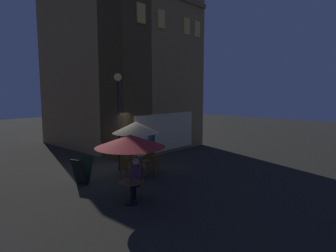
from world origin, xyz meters
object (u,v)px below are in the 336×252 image
at_px(cafe_chair_2, 125,166).
at_px(cafe_chair_3, 155,164).
at_px(patio_umbrella_0, 130,141).
at_px(cafe_chair_0, 137,179).
at_px(menu_sandwich_board, 82,171).
at_px(patron_standing_1, 151,145).
at_px(street_lamp_near_corner, 118,101).
at_px(patron_seated_0, 136,176).
at_px(patio_umbrella_1, 136,127).
at_px(cafe_table_1, 136,162).
at_px(cafe_table_0, 131,187).
at_px(cafe_chair_1, 149,158).

bearing_deg(cafe_chair_2, cafe_chair_3, -47.70).
bearing_deg(patio_umbrella_0, cafe_chair_0, 34.91).
distance_m(menu_sandwich_board, patron_standing_1, 3.96).
bearing_deg(menu_sandwich_board, cafe_chair_0, -95.10).
xyz_separation_m(street_lamp_near_corner, patron_standing_1, (1.78, -0.26, -2.18)).
bearing_deg(cafe_chair_2, menu_sandwich_board, 134.35).
bearing_deg(menu_sandwich_board, patron_seated_0, -98.27).
xyz_separation_m(cafe_chair_2, patron_seated_0, (-0.94, -1.66, 0.17)).
xyz_separation_m(menu_sandwich_board, patio_umbrella_0, (-0.05, -2.87, 1.49)).
distance_m(patio_umbrella_1, cafe_chair_3, 1.72).
relative_size(cafe_table_1, patron_standing_1, 0.41).
distance_m(patio_umbrella_0, cafe_chair_3, 3.18).
bearing_deg(cafe_chair_3, street_lamp_near_corner, -7.95).
bearing_deg(cafe_table_1, patron_standing_1, 25.57).
relative_size(patio_umbrella_1, cafe_chair_0, 2.38).
bearing_deg(cafe_table_1, cafe_chair_0, -131.72).
relative_size(cafe_chair_0, cafe_chair_2, 1.04).
bearing_deg(cafe_table_1, cafe_table_0, -135.04).
xyz_separation_m(cafe_table_1, cafe_chair_0, (-1.58, -1.78, 0.03)).
relative_size(cafe_table_0, cafe_chair_1, 0.83).
bearing_deg(cafe_table_0, patron_standing_1, 37.58).
xyz_separation_m(menu_sandwich_board, cafe_table_0, (-0.05, -2.87, 0.03)).
relative_size(cafe_chair_1, patron_standing_1, 0.51).
bearing_deg(patio_umbrella_0, street_lamp_near_corner, 56.42).
bearing_deg(cafe_table_0, patron_seated_0, 34.91).
xyz_separation_m(street_lamp_near_corner, patio_umbrella_0, (-2.21, -3.33, -1.10)).
bearing_deg(patio_umbrella_0, patio_umbrella_1, 44.96).
bearing_deg(cafe_chair_2, patron_seated_0, -134.21).
xyz_separation_m(menu_sandwich_board, cafe_chair_1, (3.02, -0.54, 0.03)).
xyz_separation_m(cafe_table_1, cafe_chair_3, (0.24, -0.86, 0.01)).
distance_m(patio_umbrella_0, patron_standing_1, 5.15).
height_order(cafe_table_0, cafe_table_1, cafe_table_1).
height_order(cafe_chair_1, patron_seated_0, patron_seated_0).
distance_m(patio_umbrella_1, patron_seated_0, 2.85).
bearing_deg(cafe_chair_1, patron_seated_0, 30.86).
xyz_separation_m(patio_umbrella_1, patron_seated_0, (-1.71, -1.86, -1.31)).
height_order(patio_umbrella_0, patron_seated_0, patio_umbrella_0).
xyz_separation_m(menu_sandwich_board, patron_standing_1, (3.93, 0.20, 0.40)).
xyz_separation_m(cafe_table_0, cafe_chair_2, (1.46, 2.03, 0.02)).
bearing_deg(patron_seated_0, cafe_table_0, -0.00).
height_order(cafe_chair_2, patron_standing_1, patron_standing_1).
bearing_deg(cafe_chair_3, patio_umbrella_1, -0.00).
height_order(cafe_table_1, patio_umbrella_0, patio_umbrella_0).
bearing_deg(menu_sandwich_board, cafe_table_0, -109.95).
bearing_deg(cafe_table_1, patio_umbrella_0, -135.04).
distance_m(cafe_table_1, cafe_chair_1, 0.85).
bearing_deg(menu_sandwich_board, cafe_table_1, -35.32).
distance_m(cafe_chair_3, patron_standing_1, 2.30).
distance_m(cafe_table_1, cafe_chair_3, 0.89).
xyz_separation_m(cafe_chair_1, patron_seated_0, (-2.55, -1.96, 0.18)).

